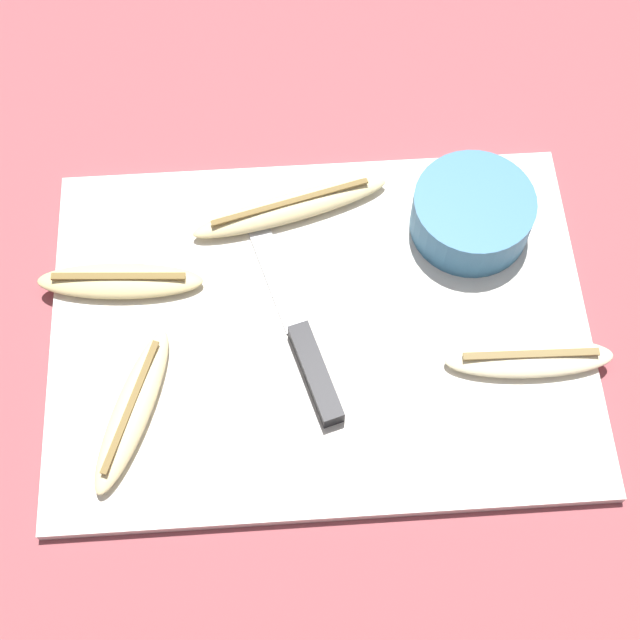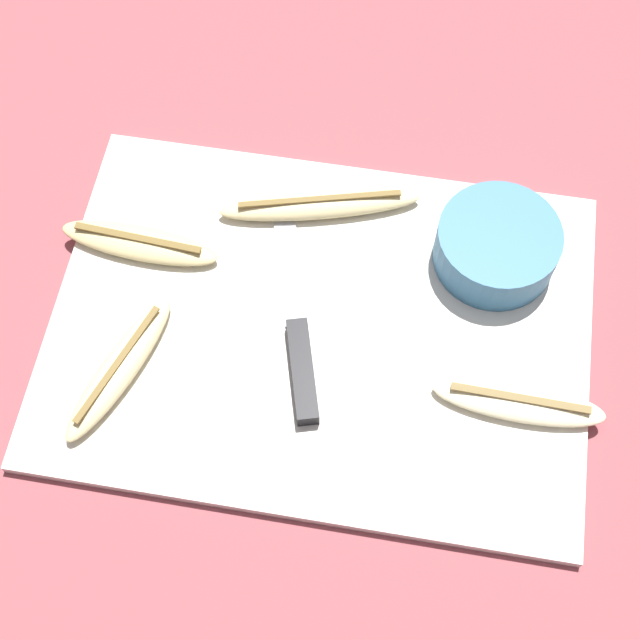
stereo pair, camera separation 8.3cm
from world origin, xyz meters
name	(u,v)px [view 2 (the right image)]	position (x,y,z in m)	size (l,w,h in m)	color
ground_plane	(320,330)	(0.00, 0.00, 0.00)	(4.00, 4.00, 0.00)	#93474C
cutting_board	(320,327)	(0.00, 0.00, 0.01)	(0.51, 0.37, 0.01)	silver
knife	(300,352)	(-0.01, -0.03, 0.02)	(0.08, 0.22, 0.02)	black
banana_pale_long	(519,402)	(0.19, -0.05, 0.02)	(0.16, 0.04, 0.02)	beige
banana_mellow_near	(320,205)	(-0.02, 0.13, 0.02)	(0.20, 0.08, 0.02)	beige
banana_spotted_left	(139,243)	(-0.19, 0.05, 0.02)	(0.16, 0.05, 0.02)	#DBC684
banana_ripe_center	(120,368)	(-0.17, -0.08, 0.02)	(0.09, 0.16, 0.02)	beige
prep_bowl	(497,246)	(0.16, 0.10, 0.04)	(0.12, 0.12, 0.05)	teal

